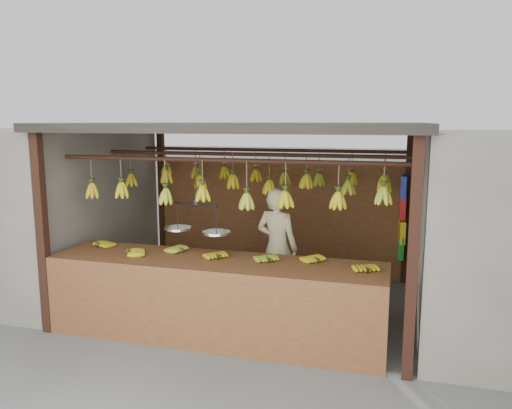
% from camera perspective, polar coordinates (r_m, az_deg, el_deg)
% --- Properties ---
extents(ground, '(80.00, 80.00, 0.00)m').
position_cam_1_polar(ground, '(6.84, -0.70, -11.21)').
color(ground, '#5B5B57').
extents(stall, '(4.30, 3.30, 2.40)m').
position_cam_1_polar(stall, '(6.73, 0.07, 5.68)').
color(stall, black).
rests_on(stall, ground).
extents(neighbor_left, '(3.00, 3.00, 2.30)m').
position_cam_1_polar(neighbor_left, '(8.28, -25.34, -0.23)').
color(neighbor_left, slate).
rests_on(neighbor_left, ground).
extents(counter, '(3.77, 0.86, 0.96)m').
position_cam_1_polar(counter, '(5.53, -5.11, -8.51)').
color(counter, brown).
rests_on(counter, ground).
extents(hanging_bananas, '(3.60, 2.24, 0.39)m').
position_cam_1_polar(hanging_bananas, '(6.45, -0.61, 2.40)').
color(hanging_bananas, '#B49E13').
rests_on(hanging_bananas, ground).
extents(balance_scale, '(0.81, 0.40, 0.82)m').
position_cam_1_polar(balance_scale, '(5.69, -6.80, -2.59)').
color(balance_scale, black).
rests_on(balance_scale, ground).
extents(vendor, '(0.65, 0.51, 1.58)m').
position_cam_1_polar(vendor, '(6.55, 2.42, -4.91)').
color(vendor, beige).
rests_on(vendor, ground).
extents(bag_bundles, '(0.08, 0.26, 1.23)m').
position_cam_1_polar(bag_bundles, '(7.62, 16.41, -1.57)').
color(bag_bundles, '#1426BF').
rests_on(bag_bundles, ground).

